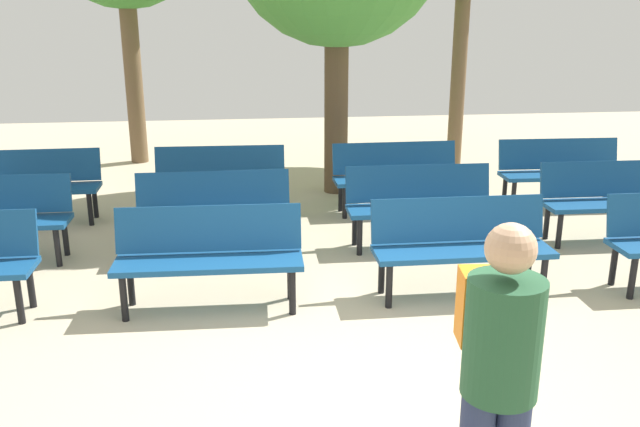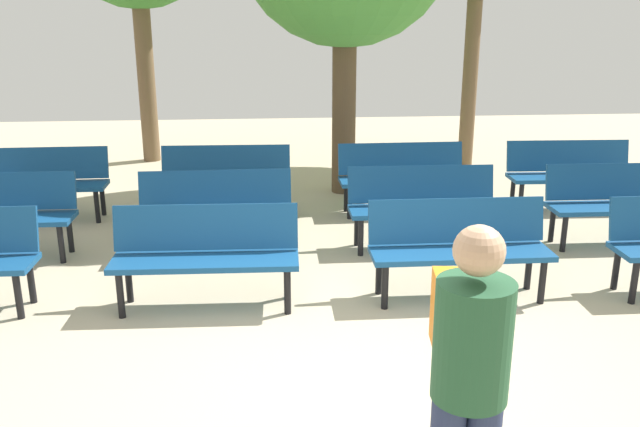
{
  "view_description": "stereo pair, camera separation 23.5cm",
  "coord_description": "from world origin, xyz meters",
  "views": [
    {
      "loc": [
        -0.77,
        -3.86,
        2.5
      ],
      "look_at": [
        0.0,
        2.42,
        0.55
      ],
      "focal_mm": 37.34,
      "sensor_mm": 36.0,
      "label": 1
    },
    {
      "loc": [
        -0.54,
        -3.88,
        2.5
      ],
      "look_at": [
        0.0,
        2.42,
        0.55
      ],
      "focal_mm": 37.34,
      "sensor_mm": 36.0,
      "label": 2
    }
  ],
  "objects": [
    {
      "name": "ground_plane",
      "position": [
        0.0,
        0.0,
        0.0
      ],
      "size": [
        24.0,
        24.0,
        0.0
      ],
      "primitive_type": "plane",
      "color": "#BCAD8E"
    },
    {
      "name": "bench_r0_c1",
      "position": [
        -1.06,
        1.58,
        0.5
      ],
      "size": [
        1.61,
        0.53,
        0.87
      ],
      "rotation": [
        0.0,
        0.0,
        -0.03
      ],
      "color": "navy",
      "rests_on": "ground_plane"
    },
    {
      "name": "bench_r0_c2",
      "position": [
        1.17,
        1.58,
        0.5
      ],
      "size": [
        1.6,
        0.49,
        0.87
      ],
      "rotation": [
        0.0,
        0.0,
        -0.01
      ],
      "color": "navy",
      "rests_on": "ground_plane"
    },
    {
      "name": "bench_r1_c1",
      "position": [
        -1.06,
        2.88,
        0.5
      ],
      "size": [
        1.6,
        0.48,
        0.87
      ],
      "rotation": [
        0.0,
        0.0,
        -0.0
      ],
      "color": "navy",
      "rests_on": "ground_plane"
    },
    {
      "name": "bench_r1_c2",
      "position": [
        1.15,
        2.89,
        0.5
      ],
      "size": [
        1.6,
        0.5,
        0.87
      ],
      "rotation": [
        0.0,
        0.0,
        -0.01
      ],
      "color": "navy",
      "rests_on": "ground_plane"
    },
    {
      "name": "bench_r1_c3",
      "position": [
        3.34,
        2.82,
        0.5
      ],
      "size": [
        1.61,
        0.51,
        0.87
      ],
      "rotation": [
        0.0,
        0.0,
        -0.02
      ],
      "color": "navy",
      "rests_on": "ground_plane"
    },
    {
      "name": "bench_r2_c0",
      "position": [
        -3.28,
        4.29,
        0.5
      ],
      "size": [
        1.61,
        0.5,
        0.87
      ],
      "rotation": [
        0.0,
        0.0,
        0.01
      ],
      "color": "navy",
      "rests_on": "ground_plane"
    },
    {
      "name": "bench_r2_c1",
      "position": [
        -1.02,
        4.23,
        0.5
      ],
      "size": [
        1.62,
        0.53,
        0.87
      ],
      "rotation": [
        0.0,
        0.0,
        -0.03
      ],
      "color": "navy",
      "rests_on": "ground_plane"
    },
    {
      "name": "bench_r2_c2",
      "position": [
        1.2,
        4.2,
        0.5
      ],
      "size": [
        1.6,
        0.5,
        0.87
      ],
      "rotation": [
        0.0,
        0.0,
        0.01
      ],
      "color": "navy",
      "rests_on": "ground_plane"
    },
    {
      "name": "bench_r2_c3",
      "position": [
        3.39,
        4.18,
        0.5
      ],
      "size": [
        1.62,
        0.54,
        0.87
      ],
      "rotation": [
        0.0,
        0.0,
        -0.04
      ],
      "color": "navy",
      "rests_on": "ground_plane"
    },
    {
      "name": "visitor_with_backpack",
      "position": [
        0.34,
        -1.33,
        0.94
      ],
      "size": [
        0.38,
        0.55,
        1.65
      ],
      "rotation": [
        0.0,
        0.0,
        3.02
      ],
      "color": "navy",
      "rests_on": "ground_plane"
    }
  ]
}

